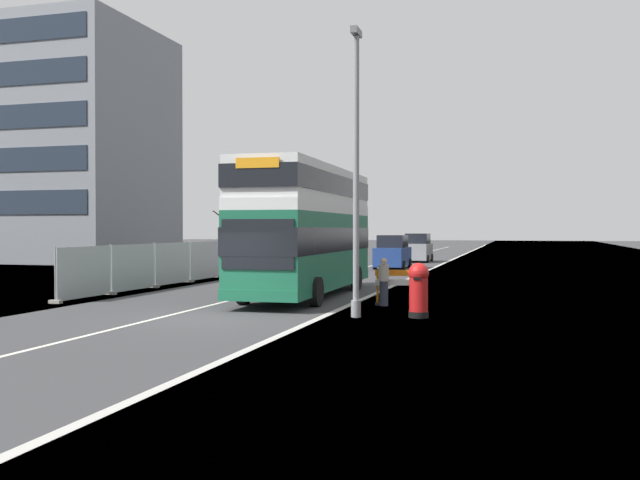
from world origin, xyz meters
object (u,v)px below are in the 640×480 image
lamppost_foreground (356,181)px  red_pillar_postbox (419,288)px  double_decker_bus (307,228)px  pedestrian_at_kerb (384,282)px  car_receding_mid (418,249)px  roadworks_barrier (398,283)px  car_oncoming_near (393,253)px

lamppost_foreground → red_pillar_postbox: 3.60m
double_decker_bus → pedestrian_at_kerb: bearing=-36.1°
car_receding_mid → pedestrian_at_kerb: size_ratio=2.50×
red_pillar_postbox → roadworks_barrier: 3.39m
pedestrian_at_kerb → car_oncoming_near: bearing=99.4°
car_oncoming_near → car_receding_mid: (0.26, 9.63, 0.02)m
red_pillar_postbox → roadworks_barrier: bearing=109.6°
car_receding_mid → car_oncoming_near: bearing=-91.5°
double_decker_bus → lamppost_foreground: size_ratio=1.35×
lamppost_foreground → pedestrian_at_kerb: 4.54m
double_decker_bus → red_pillar_postbox: 7.54m
red_pillar_postbox → lamppost_foreground: bearing=-166.4°
car_oncoming_near → pedestrian_at_kerb: size_ratio=2.61×
double_decker_bus → car_oncoming_near: double_decker_bus is taller
double_decker_bus → car_receding_mid: 29.07m
roadworks_barrier → car_oncoming_near: size_ratio=0.39×
lamppost_foreground → pedestrian_at_kerb: size_ratio=5.23×
roadworks_barrier → car_receding_mid: 31.40m
lamppost_foreground → car_oncoming_near: (-3.43, 25.16, -2.96)m
red_pillar_postbox → pedestrian_at_kerb: bearing=119.2°
car_oncoming_near → double_decker_bus: bearing=-89.5°
roadworks_barrier → lamppost_foreground: bearing=-99.9°
roadworks_barrier → car_receding_mid: (-3.81, 31.17, 0.28)m
car_receding_mid → red_pillar_postbox: bearing=-81.8°
red_pillar_postbox → car_oncoming_near: (-5.20, 24.73, 0.14)m
lamppost_foreground → car_receding_mid: lamppost_foreground is taller
lamppost_foreground → car_oncoming_near: bearing=97.8°
roadworks_barrier → car_oncoming_near: car_oncoming_near is taller
red_pillar_postbox → car_oncoming_near: bearing=101.9°
double_decker_bus → red_pillar_postbox: bearing=-46.6°
red_pillar_postbox → pedestrian_at_kerb: (-1.57, 2.81, -0.07)m
double_decker_bus → lamppost_foreground: lamppost_foreground is taller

